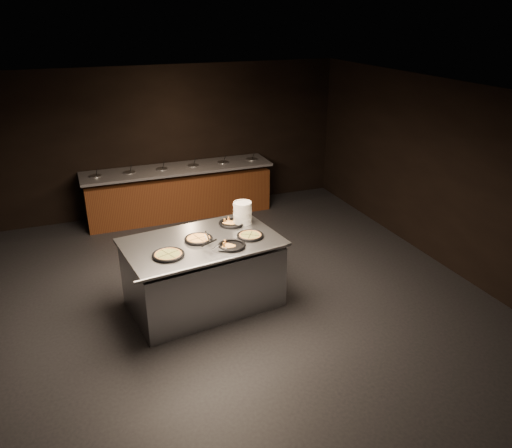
# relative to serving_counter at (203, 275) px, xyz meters

# --- Properties ---
(room) EXTENTS (7.02, 8.02, 2.92)m
(room) POSITION_rel_serving_counter_xyz_m (0.47, -0.18, 0.98)
(room) COLOR black
(room) RESTS_ON ground
(salad_bar) EXTENTS (3.70, 0.83, 1.18)m
(salad_bar) POSITION_rel_serving_counter_xyz_m (0.47, 3.38, -0.03)
(salad_bar) COLOR #5A2F15
(salad_bar) RESTS_ON ground
(serving_counter) EXTENTS (2.21, 1.58, 0.99)m
(serving_counter) POSITION_rel_serving_counter_xyz_m (0.00, 0.00, 0.00)
(serving_counter) COLOR #B9BCC1
(serving_counter) RESTS_ON ground
(plate_stack) EXTENTS (0.27, 0.27, 0.32)m
(plate_stack) POSITION_rel_serving_counter_xyz_m (0.72, 0.37, 0.68)
(plate_stack) COLOR white
(plate_stack) RESTS_ON serving_counter
(pan_veggie_whole) EXTENTS (0.41, 0.41, 0.04)m
(pan_veggie_whole) POSITION_rel_serving_counter_xyz_m (-0.51, -0.28, 0.54)
(pan_veggie_whole) COLOR black
(pan_veggie_whole) RESTS_ON serving_counter
(pan_cheese_whole) EXTENTS (0.38, 0.38, 0.04)m
(pan_cheese_whole) POSITION_rel_serving_counter_xyz_m (-0.03, 0.04, 0.54)
(pan_cheese_whole) COLOR black
(pan_cheese_whole) RESTS_ON serving_counter
(pan_cheese_slices_a) EXTENTS (0.38, 0.38, 0.04)m
(pan_cheese_slices_a) POSITION_rel_serving_counter_xyz_m (0.56, 0.39, 0.54)
(pan_cheese_slices_a) COLOR black
(pan_cheese_slices_a) RESTS_ON serving_counter
(pan_cheese_slices_b) EXTENTS (0.37, 0.37, 0.04)m
(pan_cheese_slices_b) POSITION_rel_serving_counter_xyz_m (0.32, -0.32, 0.54)
(pan_cheese_slices_b) COLOR black
(pan_cheese_slices_b) RESTS_ON serving_counter
(pan_veggie_slices) EXTENTS (0.37, 0.37, 0.04)m
(pan_veggie_slices) POSITION_rel_serving_counter_xyz_m (0.66, -0.12, 0.54)
(pan_veggie_slices) COLOR black
(pan_veggie_slices) RESTS_ON serving_counter
(server_left) EXTENTS (0.10, 0.30, 0.14)m
(server_left) POSITION_rel_serving_counter_xyz_m (0.06, -0.06, 0.59)
(server_left) COLOR #B9BCC1
(server_left) RESTS_ON serving_counter
(server_right) EXTENTS (0.32, 0.20, 0.17)m
(server_right) POSITION_rel_serving_counter_xyz_m (0.06, -0.34, 0.60)
(server_right) COLOR #B9BCC1
(server_right) RESTS_ON serving_counter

